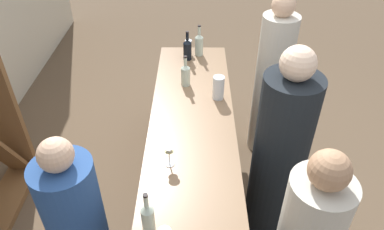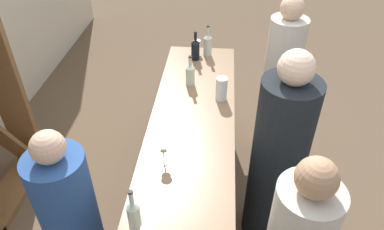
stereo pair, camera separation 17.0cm
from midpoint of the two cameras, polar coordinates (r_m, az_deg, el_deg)
The scene contains 12 objects.
ground_plane at distance 3.37m, azimuth 1.48°, elevation -13.17°, with size 12.00×12.00×0.00m, color brown.
bar_counter at distance 3.03m, azimuth 1.62°, elevation -7.62°, with size 2.39×0.64×0.91m.
wine_bottle_leftmost_clear_pale at distance 1.98m, azimuth -6.64°, elevation -15.44°, with size 0.07×0.07×0.30m.
wine_bottle_second_left_clear_pale at distance 3.08m, azimuth 1.30°, elevation 6.42°, with size 0.08×0.08×0.28m.
wine_bottle_center_near_black at distance 3.47m, azimuth 1.96°, elevation 10.32°, with size 0.08×0.08×0.28m.
wine_bottle_second_right_clear_pale at distance 3.55m, azimuth 3.87°, elevation 11.01°, with size 0.08×0.08×0.31m.
wine_glass_near_left at distance 3.59m, azimuth 2.20°, elevation 11.04°, with size 0.07×0.07×0.13m.
wine_glass_near_right at distance 2.31m, azimuth -2.42°, elevation -5.63°, with size 0.07×0.07×0.15m.
water_pitcher at distance 2.91m, azimuth 6.32°, elevation 4.07°, with size 0.09×0.09×0.20m.
person_left_guest at distance 2.70m, azimuth 15.07°, elevation -7.28°, with size 0.41×0.41×1.65m.
person_center_guest at distance 3.49m, azimuth 14.83°, elevation 4.11°, with size 0.33×0.33×1.62m.
person_server_behind at distance 2.52m, azimuth -16.40°, elevation -16.08°, with size 0.44×0.44×1.39m.
Camera 2 is at (-2.13, -0.19, 2.60)m, focal length 33.89 mm.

